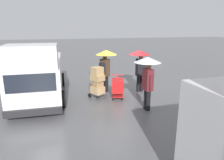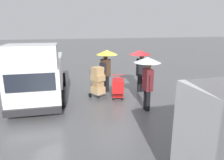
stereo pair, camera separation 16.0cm
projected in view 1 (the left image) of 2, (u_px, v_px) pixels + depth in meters
The scene contains 7 objects.
ground_plane at pixel (119, 91), 10.43m from camera, with size 90.00×90.00×0.00m, color #5B5B5E.
cargo_van_parked_right at pixel (39, 73), 9.16m from camera, with size 2.29×5.39×2.60m.
shopping_cart_vendor at pixel (118, 86), 9.36m from camera, with size 0.75×0.94×1.04m.
hand_dolly_boxes at pixel (97, 82), 9.32m from camera, with size 0.78×0.86×1.46m.
pedestrian_pink_side at pixel (106, 61), 10.04m from camera, with size 1.04×1.04×2.15m.
pedestrian_black_side at pixel (140, 61), 10.07m from camera, with size 1.04×1.04×2.15m.
pedestrian_white_side at pixel (148, 71), 7.84m from camera, with size 1.04×1.04×2.15m.
Camera 1 is at (2.87, 9.51, 3.24)m, focal length 32.71 mm.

